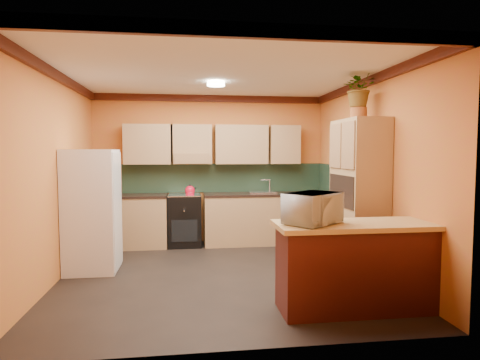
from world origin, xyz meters
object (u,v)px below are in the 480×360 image
Objects in this scene: pantry at (358,198)px; breakfast_bar at (364,268)px; microwave at (313,208)px; stove at (185,220)px; base_cabinets_back at (220,220)px; fridge at (92,211)px.

pantry reaches higher than breakfast_bar.
pantry is 3.63× the size of microwave.
base_cabinets_back is at bearing 0.00° from stove.
stove is 3.51m from microwave.
microwave reaches higher than stove.
breakfast_bar is (3.17, -1.82, -0.41)m from fridge.
stove is 0.51× the size of breakfast_bar.
stove is at bearing 73.18° from microwave.
breakfast_bar is at bearing -59.23° from stove.
stove is (-0.62, -0.00, 0.02)m from base_cabinets_back.
base_cabinets_back is at bearing 111.78° from breakfast_bar.
pantry is at bearing -41.07° from stove.
base_cabinets_back is 6.32× the size of microwave.
base_cabinets_back is 3.33m from microwave.
pantry is at bearing -49.96° from base_cabinets_back.
pantry reaches higher than base_cabinets_back.
stove is 1.57× the size of microwave.
base_cabinets_back and breakfast_bar have the same top height.
breakfast_bar is (1.28, -3.19, 0.00)m from base_cabinets_back.
pantry is at bearing 69.46° from breakfast_bar.
microwave is (1.33, -3.19, 0.63)m from stove.
fridge is at bearing 105.57° from microwave.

